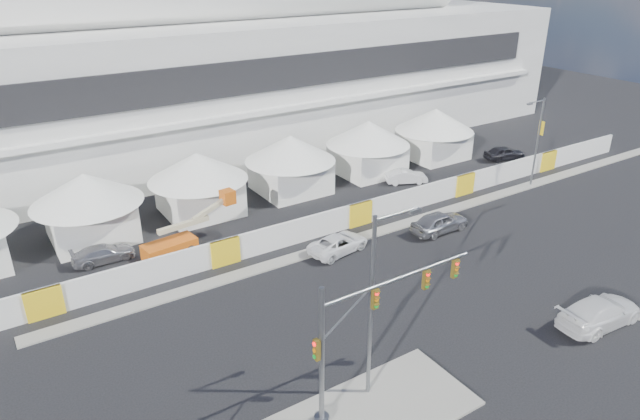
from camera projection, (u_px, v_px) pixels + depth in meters
ground at (425, 340)px, 33.08m from camera, size 160.00×160.00×0.00m
median_island at (375, 412)px, 27.78m from camera, size 10.00×5.00×0.15m
far_curb at (494, 196)px, 52.52m from camera, size 80.00×1.20×0.12m
stadium at (240, 59)px, 65.24m from camera, size 80.00×24.80×21.98m
tent_row at (246, 168)px, 50.39m from camera, size 53.40×8.40×5.40m
hoarding_fence at (359, 214)px, 46.73m from camera, size 70.00×0.25×2.00m
scaffold_tower at (497, 65)px, 80.92m from camera, size 4.40×4.40×12.00m
sedan_silver at (440, 222)px, 45.64m from camera, size 2.07×5.05×1.71m
pickup_curb at (338, 244)px, 42.62m from camera, size 3.02×5.21×1.36m
pickup_near at (600, 312)px, 34.19m from camera, size 2.76×6.08×1.73m
lot_car_a at (406, 177)px, 55.40m from camera, size 2.99×4.25×1.33m
lot_car_b at (505, 153)px, 61.64m from camera, size 3.02×4.76×1.51m
lot_car_c at (103, 254)px, 41.29m from camera, size 1.84×4.43×1.28m
traffic_mast at (356, 338)px, 26.33m from camera, size 9.09×0.73×7.50m
streetlight_median at (376, 295)px, 26.82m from camera, size 2.73×0.27×9.87m
streetlight_curb at (537, 136)px, 52.92m from camera, size 2.53×0.57×8.54m
boom_lift at (179, 241)px, 42.25m from camera, size 7.74×2.18×3.88m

